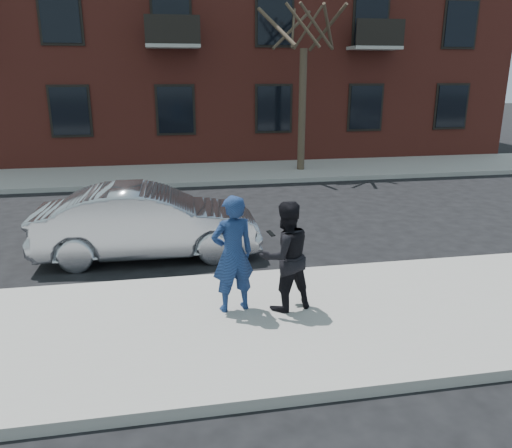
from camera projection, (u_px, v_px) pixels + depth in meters
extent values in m
plane|color=black|center=(202.00, 327.00, 7.24)|extent=(100.00, 100.00, 0.00)
cube|color=gray|center=(203.00, 331.00, 6.98)|extent=(50.00, 3.50, 0.15)
cube|color=#999691|center=(195.00, 280.00, 8.67)|extent=(50.00, 0.10, 0.15)
cube|color=gray|center=(177.00, 174.00, 17.80)|extent=(50.00, 3.50, 0.15)
cube|color=#999691|center=(179.00, 185.00, 16.11)|extent=(50.00, 0.10, 0.15)
cube|color=maroon|center=(210.00, 17.00, 22.79)|extent=(24.00, 10.00, 12.00)
cube|color=black|center=(274.00, 109.00, 19.46)|extent=(1.30, 0.06, 1.70)
cube|color=black|center=(452.00, 107.00, 20.78)|extent=(1.30, 0.06, 1.70)
cube|color=black|center=(275.00, 21.00, 18.53)|extent=(1.30, 0.06, 1.70)
cube|color=black|center=(461.00, 24.00, 19.85)|extent=(1.30, 0.06, 1.70)
cylinder|color=#352A1F|center=(302.00, 111.00, 17.72)|extent=(0.26, 0.26, 4.20)
imported|color=#999BA3|center=(148.00, 222.00, 9.84)|extent=(4.36, 1.59, 1.43)
imported|color=navy|center=(233.00, 254.00, 7.20)|extent=(0.71, 0.54, 1.75)
cube|color=black|center=(224.00, 227.00, 7.28)|extent=(0.10, 0.14, 0.08)
imported|color=black|center=(285.00, 256.00, 7.27)|extent=(0.93, 0.81, 1.65)
cube|color=black|center=(271.00, 233.00, 7.27)|extent=(0.12, 0.15, 0.06)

